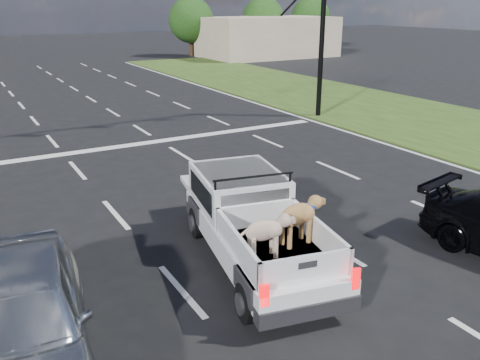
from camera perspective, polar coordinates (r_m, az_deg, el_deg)
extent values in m
plane|color=black|center=(10.16, 2.61, -9.71)|extent=(160.00, 160.00, 0.00)
cube|color=silver|center=(14.66, -16.04, -1.05)|extent=(0.12, 60.00, 0.01)
cube|color=silver|center=(15.77, -3.69, 1.13)|extent=(0.12, 60.00, 0.01)
cube|color=silver|center=(17.51, 6.63, 2.91)|extent=(0.12, 60.00, 0.01)
cube|color=silver|center=(19.77, 14.99, 4.29)|extent=(0.15, 60.00, 0.01)
cube|color=silver|center=(18.77, -13.98, 3.59)|extent=(17.00, 0.45, 0.01)
cube|color=#254615|center=(22.86, 22.59, 5.51)|extent=(8.00, 60.00, 0.06)
cylinder|color=black|center=(23.07, 9.19, 15.59)|extent=(0.22, 0.22, 7.00)
cube|color=#C5AF96|center=(49.47, 3.12, 15.74)|extent=(12.00, 7.00, 3.60)
cylinder|color=#332114|center=(50.15, -5.45, 14.91)|extent=(0.44, 0.44, 2.16)
sphere|color=#10370F|center=(50.02, -5.53, 17.45)|extent=(4.20, 4.20, 4.20)
cylinder|color=#332114|center=(53.96, 2.57, 15.29)|extent=(0.44, 0.44, 2.16)
sphere|color=#10370F|center=(53.85, 2.61, 17.65)|extent=(4.20, 4.20, 4.20)
cylinder|color=#332114|center=(57.39, 7.83, 15.38)|extent=(0.44, 0.44, 2.16)
sphere|color=#10370F|center=(57.28, 7.94, 17.60)|extent=(4.20, 4.20, 4.20)
cylinder|color=black|center=(8.44, 0.94, -13.61)|extent=(0.38, 0.72, 0.68)
cylinder|color=black|center=(9.01, 10.56, -11.66)|extent=(0.38, 0.72, 0.68)
cylinder|color=black|center=(11.25, -4.73, -4.78)|extent=(0.38, 0.72, 0.68)
cylinder|color=black|center=(11.69, 2.74, -3.79)|extent=(0.38, 0.72, 0.68)
cube|color=silver|center=(9.95, 1.92, -6.51)|extent=(2.61, 5.01, 0.47)
cube|color=silver|center=(10.68, -0.14, -1.01)|extent=(2.03, 2.35, 0.77)
cube|color=black|center=(9.78, 1.75, -2.84)|extent=(1.37, 0.30, 0.56)
cylinder|color=black|center=(9.69, 1.54, 0.36)|extent=(1.59, 0.36, 0.04)
cube|color=black|center=(8.98, 4.31, -8.10)|extent=(2.02, 2.56, 0.05)
cube|color=silver|center=(8.62, -0.38, -7.33)|extent=(0.52, 2.26, 0.47)
cube|color=silver|center=(9.17, 8.78, -5.88)|extent=(0.52, 2.26, 0.47)
cube|color=silver|center=(7.98, 7.47, -9.89)|extent=(1.58, 0.38, 0.47)
cube|color=red|center=(7.66, 2.74, -12.86)|extent=(0.15, 0.08, 0.36)
cube|color=red|center=(8.27, 12.84, -10.76)|extent=(0.15, 0.08, 0.36)
cube|color=black|center=(8.21, 7.66, -14.12)|extent=(1.74, 0.60, 0.27)
imported|color=#AFB2B6|center=(7.85, -23.52, -14.34)|extent=(2.48, 4.84, 1.58)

